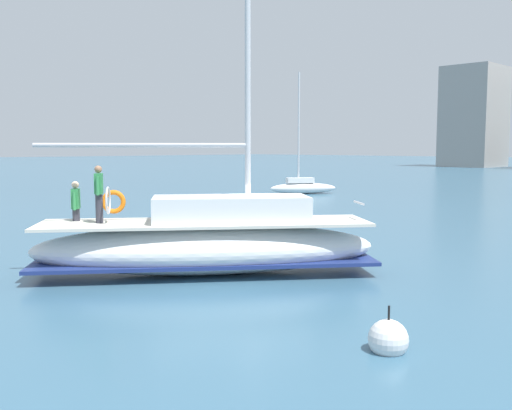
% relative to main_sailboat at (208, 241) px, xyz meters
% --- Properties ---
extents(ground_plane, '(400.00, 400.00, 0.00)m').
position_rel_main_sailboat_xyz_m(ground_plane, '(0.01, 1.75, -0.92)').
color(ground_plane, '#38607A').
extents(main_sailboat, '(7.79, 9.05, 13.93)m').
position_rel_main_sailboat_xyz_m(main_sailboat, '(0.00, 0.00, 0.00)').
color(main_sailboat, white).
rests_on(main_sailboat, ground).
extents(moored_cutter_left, '(3.86, 4.98, 9.15)m').
position_rel_main_sailboat_xyz_m(moored_cutter_left, '(-16.33, 23.20, -0.32)').
color(moored_cutter_left, white).
rests_on(moored_cutter_left, ground).
extents(mooring_buoy, '(0.71, 0.71, 0.95)m').
position_rel_main_sailboat_xyz_m(mooring_buoy, '(6.98, -1.80, -0.70)').
color(mooring_buoy, silver).
rests_on(mooring_buoy, ground).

